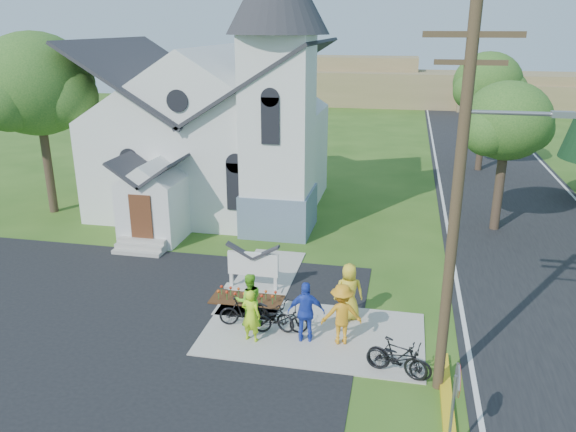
% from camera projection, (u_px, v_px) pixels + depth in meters
% --- Properties ---
extents(ground, '(120.00, 120.00, 0.00)m').
position_uv_depth(ground, '(264.00, 337.00, 17.80)').
color(ground, '#305618').
rests_on(ground, ground).
extents(parking_lot, '(20.00, 16.00, 0.02)m').
position_uv_depth(parking_lot, '(28.00, 346.00, 17.30)').
color(parking_lot, black).
rests_on(parking_lot, ground).
extents(road, '(8.00, 90.00, 0.02)m').
position_uv_depth(road, '(516.00, 211.00, 29.73)').
color(road, black).
rests_on(road, ground).
extents(sidewalk, '(7.00, 4.00, 0.05)m').
position_uv_depth(sidewalk, '(313.00, 334.00, 17.96)').
color(sidewalk, '#A8A298').
rests_on(sidewalk, ground).
extents(church, '(12.35, 12.00, 13.00)m').
position_uv_depth(church, '(218.00, 110.00, 28.72)').
color(church, white).
rests_on(church, ground).
extents(church_sign, '(2.20, 0.40, 1.70)m').
position_uv_depth(church_sign, '(253.00, 264.00, 20.66)').
color(church_sign, '#A8A298').
rests_on(church_sign, ground).
extents(flower_bed, '(2.60, 1.10, 0.07)m').
position_uv_depth(flower_bed, '(247.00, 300.00, 20.15)').
color(flower_bed, '#3D2010').
rests_on(flower_bed, ground).
extents(utility_pole, '(3.45, 0.28, 10.00)m').
position_uv_depth(utility_pole, '(459.00, 199.00, 13.61)').
color(utility_pole, '#413220').
rests_on(utility_pole, ground).
extents(stop_sign, '(0.11, 0.76, 2.48)m').
position_uv_depth(stop_sign, '(456.00, 392.00, 12.27)').
color(stop_sign, gray).
rests_on(stop_sign, ground).
extents(tree_lot_corner, '(5.60, 5.60, 9.15)m').
position_uv_depth(tree_lot_corner, '(36.00, 84.00, 27.64)').
color(tree_lot_corner, '#392A1F').
rests_on(tree_lot_corner, ground).
extents(tree_road_near, '(4.00, 4.00, 7.05)m').
position_uv_depth(tree_road_near, '(507.00, 122.00, 25.56)').
color(tree_road_near, '#392A1F').
rests_on(tree_road_near, ground).
extents(tree_road_mid, '(4.40, 4.40, 7.80)m').
position_uv_depth(tree_road_mid, '(488.00, 83.00, 36.39)').
color(tree_road_mid, '#392A1F').
rests_on(tree_road_mid, ground).
extents(distant_hills, '(61.00, 10.00, 5.60)m').
position_uv_depth(distant_hills, '(403.00, 87.00, 68.59)').
color(distant_hills, olive).
rests_on(distant_hills, ground).
extents(cyclist_0, '(0.70, 0.53, 1.72)m').
position_uv_depth(cyclist_0, '(251.00, 315.00, 17.29)').
color(cyclist_0, '#BFF51C').
rests_on(cyclist_0, sidewalk).
extents(bike_0, '(2.06, 1.37, 1.02)m').
position_uv_depth(bike_0, '(269.00, 312.00, 18.18)').
color(bike_0, black).
rests_on(bike_0, sidewalk).
extents(cyclist_1, '(1.08, 0.98, 1.82)m').
position_uv_depth(cyclist_1, '(249.00, 300.00, 18.15)').
color(cyclist_1, '#73D127').
rests_on(cyclist_1, sidewalk).
extents(bike_1, '(1.71, 0.78, 0.99)m').
position_uv_depth(bike_1, '(244.00, 311.00, 18.28)').
color(bike_1, black).
rests_on(bike_1, sidewalk).
extents(cyclist_2, '(1.21, 0.65, 1.97)m').
position_uv_depth(cyclist_2, '(306.00, 312.00, 17.23)').
color(cyclist_2, blue).
rests_on(cyclist_2, sidewalk).
extents(bike_2, '(1.86, 0.90, 0.93)m').
position_uv_depth(bike_2, '(280.00, 319.00, 17.84)').
color(bike_2, black).
rests_on(bike_2, sidewalk).
extents(cyclist_3, '(1.40, 1.01, 1.95)m').
position_uv_depth(cyclist_3, '(342.00, 314.00, 17.13)').
color(cyclist_3, orange).
rests_on(cyclist_3, sidewalk).
extents(bike_3, '(1.86, 1.10, 1.08)m').
position_uv_depth(bike_3, '(397.00, 357.00, 15.68)').
color(bike_3, black).
rests_on(bike_3, sidewalk).
extents(cyclist_4, '(1.08, 0.83, 1.96)m').
position_uv_depth(cyclist_4, '(349.00, 292.00, 18.55)').
color(cyclist_4, yellow).
rests_on(cyclist_4, sidewalk).
extents(bike_4, '(2.00, 1.12, 0.99)m').
position_uv_depth(bike_4, '(399.00, 359.00, 15.69)').
color(bike_4, black).
rests_on(bike_4, sidewalk).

